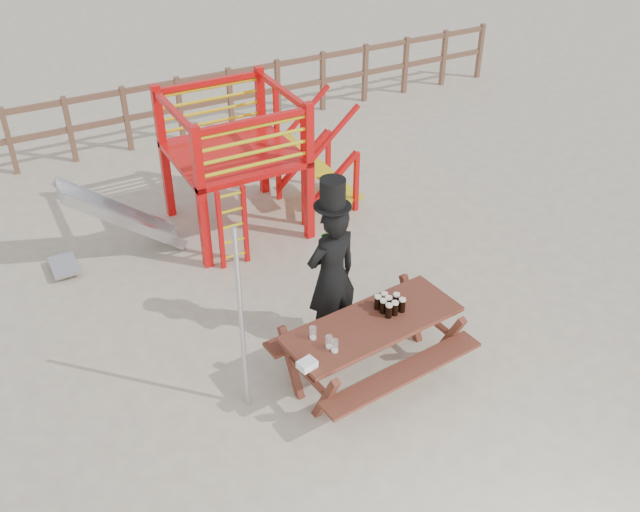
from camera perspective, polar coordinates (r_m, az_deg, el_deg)
The scene contains 10 objects.
ground at distance 8.29m, azimuth 2.04°, elevation -9.37°, with size 60.00×60.00×0.00m, color #BFB395.
back_fence at distance 13.50m, azimuth -13.23°, elevation 11.56°, with size 15.09×0.09×1.20m.
playground_fort at distance 10.41m, azimuth -7.22°, elevation 7.37°, with size 4.71×1.84×2.10m.
picnic_table at distance 7.96m, azimuth 4.17°, elevation -6.87°, with size 2.14×1.58×0.78m.
man_with_hat at distance 8.15m, azimuth 0.95°, elevation -1.33°, with size 0.72×0.52×2.18m.
metal_pole at distance 7.22m, azimuth -6.29°, elevation -5.39°, with size 0.05×0.05×2.27m, color #B2B2B7.
parasol_base at distance 9.14m, azimuth 6.35°, elevation -4.24°, with size 0.57×0.57×0.24m.
paper_bag at distance 7.19m, azimuth -1.04°, elevation -8.67°, with size 0.18×0.14×0.08m, color white.
stout_pints at distance 7.90m, azimuth 5.57°, elevation -3.86°, with size 0.29×0.27×0.17m.
empty_glasses at distance 7.42m, azimuth 0.44°, elevation -6.79°, with size 0.18×0.36×0.15m.
Camera 1 is at (-3.11, -5.16, 5.69)m, focal length 40.00 mm.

